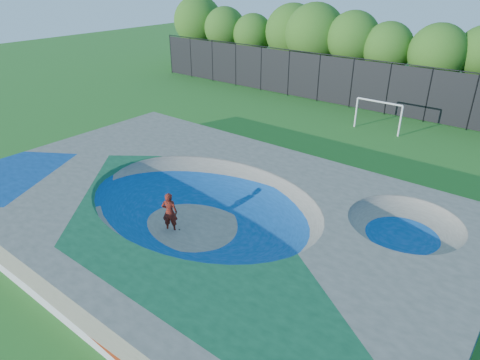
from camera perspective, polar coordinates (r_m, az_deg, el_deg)
name	(u,v)px	position (r m, az deg, el deg)	size (l,w,h in m)	color
ground	(203,228)	(19.09, -4.94, -6.34)	(120.00, 120.00, 0.00)	#21631B
skate_deck	(202,213)	(18.70, -5.02, -4.40)	(22.00, 14.00, 1.50)	gray
skater	(170,212)	(18.60, -9.36, -4.25)	(0.67, 0.44, 1.84)	red
skateboard	(171,230)	(19.07, -9.17, -6.57)	(0.78, 0.22, 0.05)	black
soccer_goal	(379,110)	(31.35, 17.98, 8.81)	(3.31, 0.12, 2.18)	silver
fence	(388,88)	(35.39, 19.14, 11.53)	(48.09, 0.09, 4.04)	black
treeline	(403,42)	(39.63, 20.93, 16.79)	(53.59, 7.15, 8.28)	#452D22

